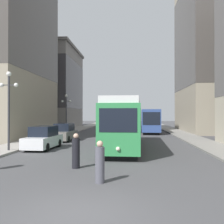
# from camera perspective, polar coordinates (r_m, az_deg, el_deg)

# --- Properties ---
(ground_plane) EXTENTS (200.00, 200.00, 0.00)m
(ground_plane) POSITION_cam_1_polar(r_m,az_deg,el_deg) (7.87, -7.92, -21.27)
(ground_plane) COLOR #424244
(sidewalk_left) EXTENTS (2.86, 120.00, 0.15)m
(sidewalk_left) POSITION_cam_1_polar(r_m,az_deg,el_deg) (48.28, -7.46, -3.68)
(sidewalk_left) COLOR gray
(sidewalk_left) RESTS_ON ground
(sidewalk_right) EXTENTS (2.86, 120.00, 0.15)m
(sidewalk_right) POSITION_cam_1_polar(r_m,az_deg,el_deg) (47.74, 12.45, -3.71)
(sidewalk_right) COLOR gray
(sidewalk_right) RESTS_ON ground
(streetcar) EXTENTS (3.08, 13.98, 3.89)m
(streetcar) POSITION_cam_1_polar(r_m,az_deg,el_deg) (21.99, 2.87, -2.27)
(streetcar) COLOR black
(streetcar) RESTS_ON ground
(transit_bus) EXTENTS (2.97, 12.18, 3.45)m
(transit_bus) POSITION_cam_1_polar(r_m,az_deg,el_deg) (40.86, 8.23, -1.64)
(transit_bus) COLOR black
(transit_bus) RESTS_ON ground
(parked_car_left_near) EXTENTS (1.96, 4.86, 1.82)m
(parked_car_left_near) POSITION_cam_1_polar(r_m,az_deg,el_deg) (28.15, -10.35, -4.43)
(parked_car_left_near) COLOR black
(parked_car_left_near) RESTS_ON ground
(parked_car_left_mid) EXTENTS (2.02, 4.80, 1.82)m
(parked_car_left_mid) POSITION_cam_1_polar(r_m,az_deg,el_deg) (21.95, -14.67, -5.55)
(parked_car_left_mid) COLOR black
(parked_car_left_mid) RESTS_ON ground
(pedestrian_crossing_near) EXTENTS (0.38, 0.38, 1.72)m
(pedestrian_crossing_near) POSITION_cam_1_polar(r_m,az_deg,el_deg) (10.85, -2.66, -11.07)
(pedestrian_crossing_near) COLOR #4C4C56
(pedestrian_crossing_near) RESTS_ON ground
(pedestrian_crossing_far) EXTENTS (0.40, 0.40, 1.80)m
(pedestrian_crossing_far) POSITION_cam_1_polar(r_m,az_deg,el_deg) (13.82, -7.84, -8.60)
(pedestrian_crossing_far) COLOR black
(pedestrian_crossing_far) RESTS_ON ground
(lamp_post_left_near) EXTENTS (1.41, 0.36, 5.78)m
(lamp_post_left_near) POSITION_cam_1_polar(r_m,az_deg,el_deg) (20.70, -21.52, 2.70)
(lamp_post_left_near) COLOR #333338
(lamp_post_left_near) RESTS_ON sidewalk_left
(lamp_post_left_far) EXTENTS (1.41, 0.36, 5.36)m
(lamp_post_left_far) POSITION_cam_1_polar(r_m,az_deg,el_deg) (36.69, -9.90, 0.93)
(lamp_post_left_far) COLOR #333338
(lamp_post_left_far) RESTS_ON sidewalk_left
(building_left_corner) EXTENTS (13.99, 15.99, 16.06)m
(building_left_corner) POSITION_cam_1_polar(r_m,az_deg,el_deg) (55.10, -14.80, 5.22)
(building_left_corner) COLOR gray
(building_left_corner) RESTS_ON ground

